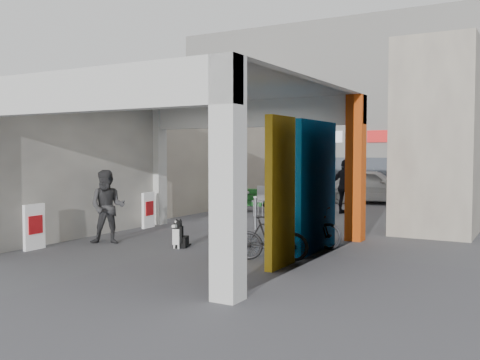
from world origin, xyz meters
The scene contains 21 objects.
ground centered at (0.00, 0.00, 0.00)m, with size 90.00×90.00×0.00m, color #4F4F53.
arcade_canopy centered at (0.54, -0.82, 2.30)m, with size 6.40×6.45×6.40m.
far_building centered at (0.00, 13.99, 3.99)m, with size 18.00×4.08×8.00m.
plaza_bldg_left centered at (-4.50, 7.50, 2.50)m, with size 2.00×9.00×5.00m, color beige.
plaza_bldg_right centered at (4.50, 7.50, 2.50)m, with size 2.00×9.00×5.00m, color beige.
bollard_left centered at (-1.52, 2.59, 0.42)m, with size 0.09×0.09×0.85m, color #95979D.
bollard_center centered at (0.08, 2.38, 0.45)m, with size 0.09×0.09×0.90m, color #95979D.
bollard_right centered at (1.53, 2.53, 0.42)m, with size 0.09×0.09×0.85m, color #95979D.
advert_board_near centered at (-2.75, -2.64, 0.51)m, with size 0.12×0.55×1.00m.
advert_board_far centered at (-2.75, 1.26, 0.51)m, with size 0.15×0.56×1.00m.
cafe_set centered at (-1.97, 5.07, 0.35)m, with size 1.64×1.33×0.99m.
produce_stand centered at (-2.17, 6.49, 0.31)m, with size 1.20×0.65×0.79m.
crate_stack centered at (0.22, 7.60, 0.28)m, with size 0.53×0.47×0.56m.
border_collie centered at (-0.09, -0.91, 0.26)m, with size 0.25×0.48×0.66m.
man_with_dog centered at (1.20, -1.10, 0.83)m, with size 0.60×0.40×1.66m, color black.
man_back_turned centered at (-1.88, -1.28, 0.86)m, with size 0.84×0.65×1.72m, color #363638.
man_elderly centered at (1.23, 1.80, 0.82)m, with size 0.80×0.52×1.64m, color #6192BD.
man_crates centered at (1.01, 7.28, 0.94)m, with size 1.11×0.46×1.89m, color black.
bicycle_front centered at (2.30, 0.56, 0.45)m, with size 0.60×1.73×0.91m, color black.
bicycle_rear centered at (2.30, -1.17, 0.44)m, with size 0.42×1.47×0.88m, color black.
white_van centered at (0.73, 11.50, 0.72)m, with size 1.71×4.25×1.45m, color silver.
Camera 1 is at (6.89, -10.53, 2.14)m, focal length 40.00 mm.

